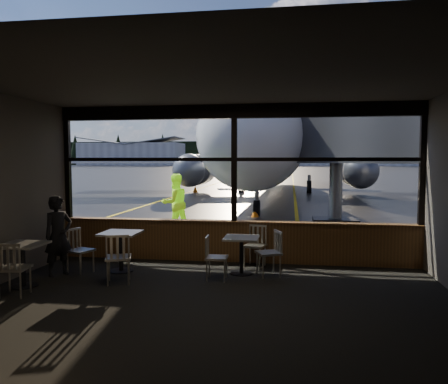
% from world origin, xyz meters
% --- Properties ---
extents(ground_plane, '(520.00, 520.00, 0.00)m').
position_xyz_m(ground_plane, '(0.00, 120.00, 0.00)').
color(ground_plane, black).
rests_on(ground_plane, ground).
extents(carpet_floor, '(8.00, 6.00, 0.01)m').
position_xyz_m(carpet_floor, '(0.00, -3.00, 0.01)').
color(carpet_floor, black).
rests_on(carpet_floor, ground).
extents(ceiling, '(8.00, 6.00, 0.04)m').
position_xyz_m(ceiling, '(0.00, -3.00, 3.50)').
color(ceiling, '#38332D').
rests_on(ceiling, ground).
extents(wall_back, '(8.00, 0.04, 3.50)m').
position_xyz_m(wall_back, '(0.00, -6.00, 1.75)').
color(wall_back, '#4A433B').
rests_on(wall_back, ground).
extents(window_sill, '(8.00, 0.28, 0.90)m').
position_xyz_m(window_sill, '(0.00, 0.00, 0.45)').
color(window_sill, '#57361A').
rests_on(window_sill, ground).
extents(window_header, '(8.00, 0.18, 0.30)m').
position_xyz_m(window_header, '(0.00, 0.00, 3.35)').
color(window_header, black).
rests_on(window_header, ground).
extents(mullion_left, '(0.12, 0.12, 2.60)m').
position_xyz_m(mullion_left, '(-3.95, 0.00, 2.20)').
color(mullion_left, black).
rests_on(mullion_left, ground).
extents(mullion_centre, '(0.12, 0.12, 2.60)m').
position_xyz_m(mullion_centre, '(0.00, 0.00, 2.20)').
color(mullion_centre, black).
rests_on(mullion_centre, ground).
extents(mullion_right, '(0.12, 0.12, 2.60)m').
position_xyz_m(mullion_right, '(3.95, 0.00, 2.20)').
color(mullion_right, black).
rests_on(mullion_right, ground).
extents(window_transom, '(8.00, 0.10, 0.08)m').
position_xyz_m(window_transom, '(0.00, 0.00, 2.30)').
color(window_transom, black).
rests_on(window_transom, ground).
extents(airliner, '(32.05, 38.21, 11.51)m').
position_xyz_m(airliner, '(0.10, 20.69, 5.75)').
color(airliner, white).
rests_on(airliner, ground_plane).
extents(jet_bridge, '(8.99, 10.99, 4.80)m').
position_xyz_m(jet_bridge, '(3.60, 5.50, 2.40)').
color(jet_bridge, '#2D2C2F').
rests_on(jet_bridge, ground_plane).
extents(cafe_table_near, '(0.68, 0.68, 0.75)m').
position_xyz_m(cafe_table_near, '(0.28, -1.04, 0.38)').
color(cafe_table_near, '#9C978F').
rests_on(cafe_table_near, carpet_floor).
extents(cafe_table_mid, '(0.75, 0.75, 0.82)m').
position_xyz_m(cafe_table_mid, '(-2.17, -1.22, 0.41)').
color(cafe_table_mid, '#A59F98').
rests_on(cafe_table_mid, carpet_floor).
extents(cafe_table_left, '(0.72, 0.72, 0.79)m').
position_xyz_m(cafe_table_left, '(-3.49, -2.52, 0.40)').
color(cafe_table_left, gray).
rests_on(cafe_table_left, carpet_floor).
extents(chair_near_e, '(0.65, 0.65, 0.91)m').
position_xyz_m(chair_near_e, '(0.83, -1.12, 0.46)').
color(chair_near_e, beige).
rests_on(chair_near_e, carpet_floor).
extents(chair_near_w, '(0.49, 0.49, 0.86)m').
position_xyz_m(chair_near_w, '(-0.13, -1.56, 0.43)').
color(chair_near_w, beige).
rests_on(chair_near_w, carpet_floor).
extents(chair_near_n, '(0.60, 0.60, 0.89)m').
position_xyz_m(chair_near_n, '(0.50, -0.40, 0.45)').
color(chair_near_n, beige).
rests_on(chair_near_n, carpet_floor).
extents(chair_mid_s, '(0.66, 0.66, 0.95)m').
position_xyz_m(chair_mid_s, '(-1.89, -2.04, 0.48)').
color(chair_mid_s, '#B1AB9F').
rests_on(chair_mid_s, carpet_floor).
extents(chair_mid_w, '(0.63, 0.63, 0.91)m').
position_xyz_m(chair_mid_w, '(-2.93, -1.46, 0.45)').
color(chair_mid_w, '#B1ABA0').
rests_on(chair_mid_w, carpet_floor).
extents(chair_left_s, '(0.58, 0.58, 0.93)m').
position_xyz_m(chair_left_s, '(-3.32, -3.02, 0.47)').
color(chair_left_s, beige).
rests_on(chair_left_s, carpet_floor).
extents(passenger, '(0.63, 0.69, 1.59)m').
position_xyz_m(passenger, '(-3.27, -1.69, 0.79)').
color(passenger, black).
rests_on(passenger, carpet_floor).
extents(ground_crew, '(1.14, 1.13, 1.86)m').
position_xyz_m(ground_crew, '(-2.38, 3.76, 0.93)').
color(ground_crew, '#BFF219').
rests_on(ground_crew, ground_plane).
extents(cone_nose, '(0.32, 0.32, 0.44)m').
position_xyz_m(cone_nose, '(-0.17, 7.86, 0.22)').
color(cone_nose, orange).
rests_on(cone_nose, ground_plane).
extents(cone_wing, '(0.35, 0.35, 0.48)m').
position_xyz_m(cone_wing, '(-5.46, 20.63, 0.24)').
color(cone_wing, orange).
rests_on(cone_wing, ground_plane).
extents(hangar_left, '(45.00, 18.00, 11.00)m').
position_xyz_m(hangar_left, '(-70.00, 180.00, 5.50)').
color(hangar_left, silver).
rests_on(hangar_left, ground_plane).
extents(hangar_mid, '(38.00, 15.00, 10.00)m').
position_xyz_m(hangar_mid, '(0.00, 185.00, 5.00)').
color(hangar_mid, silver).
rests_on(hangar_mid, ground_plane).
extents(hangar_right, '(50.00, 20.00, 12.00)m').
position_xyz_m(hangar_right, '(60.00, 178.00, 6.00)').
color(hangar_right, silver).
rests_on(hangar_right, ground_plane).
extents(fuel_tank_a, '(8.00, 8.00, 6.00)m').
position_xyz_m(fuel_tank_a, '(-30.00, 182.00, 3.00)').
color(fuel_tank_a, silver).
rests_on(fuel_tank_a, ground_plane).
extents(fuel_tank_b, '(8.00, 8.00, 6.00)m').
position_xyz_m(fuel_tank_b, '(-20.00, 182.00, 3.00)').
color(fuel_tank_b, silver).
rests_on(fuel_tank_b, ground_plane).
extents(fuel_tank_c, '(8.00, 8.00, 6.00)m').
position_xyz_m(fuel_tank_c, '(-10.00, 182.00, 3.00)').
color(fuel_tank_c, silver).
rests_on(fuel_tank_c, ground_plane).
extents(treeline, '(360.00, 3.00, 12.00)m').
position_xyz_m(treeline, '(0.00, 210.00, 6.00)').
color(treeline, black).
rests_on(treeline, ground_plane).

